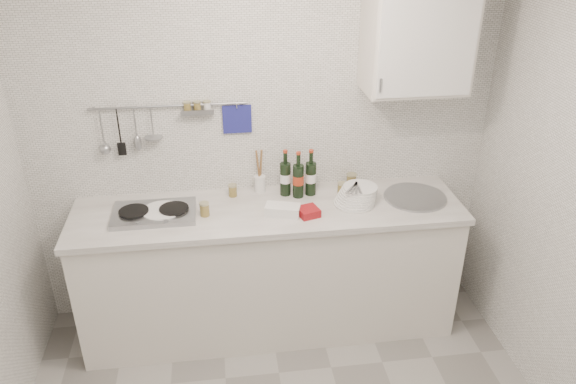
% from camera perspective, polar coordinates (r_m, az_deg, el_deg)
% --- Properties ---
extents(back_wall, '(3.00, 0.02, 2.50)m').
position_cam_1_polar(back_wall, '(3.63, -2.57, 5.23)').
color(back_wall, silver).
rests_on(back_wall, floor).
extents(counter, '(2.44, 0.64, 0.96)m').
position_cam_1_polar(counter, '(3.77, -1.77, -8.06)').
color(counter, silver).
rests_on(counter, floor).
extents(wall_rail, '(0.98, 0.09, 0.34)m').
position_cam_1_polar(wall_rail, '(3.54, -12.30, 7.05)').
color(wall_rail, '#93969B').
rests_on(wall_rail, back_wall).
extents(wall_cabinet, '(0.60, 0.38, 0.70)m').
position_cam_1_polar(wall_cabinet, '(3.45, 13.09, 15.55)').
color(wall_cabinet, silver).
rests_on(wall_cabinet, back_wall).
extents(plate_stack_hob, '(0.26, 0.26, 0.03)m').
position_cam_1_polar(plate_stack_hob, '(3.50, -12.75, -2.05)').
color(plate_stack_hob, '#45549D').
rests_on(plate_stack_hob, counter).
extents(plate_stack_sink, '(0.28, 0.27, 0.11)m').
position_cam_1_polar(plate_stack_sink, '(3.57, 7.02, -0.35)').
color(plate_stack_sink, white).
rests_on(plate_stack_sink, counter).
extents(wine_bottles, '(0.24, 0.11, 0.31)m').
position_cam_1_polar(wine_bottles, '(3.59, 1.04, 1.91)').
color(wine_bottles, black).
rests_on(wine_bottles, counter).
extents(butter_dish, '(0.23, 0.16, 0.06)m').
position_cam_1_polar(butter_dish, '(3.42, -0.54, -1.84)').
color(butter_dish, white).
rests_on(butter_dish, counter).
extents(strawberry_punnet, '(0.15, 0.15, 0.05)m').
position_cam_1_polar(strawberry_punnet, '(3.41, 2.08, -2.02)').
color(strawberry_punnet, '#A41612').
rests_on(strawberry_punnet, counter).
extents(utensil_crock, '(0.07, 0.07, 0.30)m').
position_cam_1_polar(utensil_crock, '(3.68, -2.87, 1.08)').
color(utensil_crock, white).
rests_on(utensil_crock, counter).
extents(jar_a, '(0.06, 0.06, 0.08)m').
position_cam_1_polar(jar_a, '(3.64, -5.64, 0.17)').
color(jar_a, olive).
rests_on(jar_a, counter).
extents(jar_b, '(0.07, 0.07, 0.09)m').
position_cam_1_polar(jar_b, '(3.78, 6.46, 1.23)').
color(jar_b, olive).
rests_on(jar_b, counter).
extents(jar_c, '(0.06, 0.06, 0.09)m').
position_cam_1_polar(jar_c, '(3.66, 5.49, 0.34)').
color(jar_c, olive).
rests_on(jar_c, counter).
extents(jar_d, '(0.06, 0.06, 0.09)m').
position_cam_1_polar(jar_d, '(3.44, -8.48, -1.73)').
color(jar_d, olive).
rests_on(jar_d, counter).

